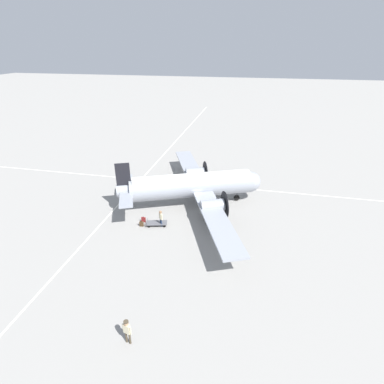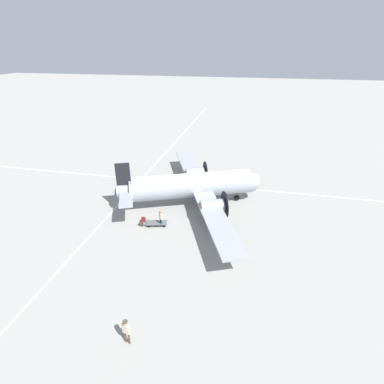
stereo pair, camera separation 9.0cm
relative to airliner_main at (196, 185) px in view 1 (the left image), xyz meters
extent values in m
plane|color=gray|center=(-0.39, -0.16, -2.48)|extent=(300.00, 300.00, 0.00)
cube|color=silver|center=(-0.39, 5.42, -2.48)|extent=(120.00, 0.16, 0.01)
cube|color=silver|center=(-8.79, -0.16, -2.48)|extent=(0.16, 120.00, 0.01)
cylinder|color=#9399A3|center=(-0.39, -0.16, -0.13)|extent=(13.83, 7.72, 2.50)
cylinder|color=white|center=(-0.39, -0.16, 0.56)|extent=(12.91, 6.77, 1.75)
sphere|color=#9399A3|center=(6.04, 2.55, -0.13)|extent=(2.38, 2.38, 2.38)
cylinder|color=#9399A3|center=(-6.82, -2.87, 0.00)|extent=(3.04, 2.33, 1.38)
cube|color=black|center=(-7.29, -3.07, 1.75)|extent=(1.47, 0.72, 2.88)
cube|color=#9399A3|center=(-7.13, -3.00, 0.12)|extent=(4.48, 8.19, 0.10)
cube|color=#9399A3|center=(0.55, 0.23, -0.44)|extent=(12.12, 24.79, 0.20)
cylinder|color=#9399A3|center=(-0.94, 4.39, -0.42)|extent=(2.73, 2.19, 1.38)
cylinder|color=black|center=(0.27, 4.90, -0.42)|extent=(1.16, 2.68, 2.89)
sphere|color=black|center=(0.38, 4.95, -0.42)|extent=(0.48, 0.48, 0.48)
cylinder|color=#9399A3|center=(2.49, -3.74, -0.42)|extent=(2.73, 2.19, 1.38)
cylinder|color=black|center=(3.69, -3.23, -0.42)|extent=(1.16, 2.68, 2.89)
sphere|color=black|center=(3.80, -3.19, -0.42)|extent=(0.48, 0.48, 0.48)
cylinder|color=#4C4C51|center=(-1.16, 4.30, -1.45)|extent=(0.18, 0.18, 0.96)
cylinder|color=black|center=(-1.16, 4.30, -1.93)|extent=(1.13, 0.70, 1.10)
cylinder|color=#4C4C51|center=(2.27, -3.83, -1.45)|extent=(0.18, 0.18, 0.96)
cylinder|color=black|center=(2.27, -3.83, -1.93)|extent=(1.13, 0.70, 1.10)
cylinder|color=#4C4C51|center=(4.63, 1.95, -1.69)|extent=(0.14, 0.14, 0.88)
cylinder|color=black|center=(4.63, 1.95, -2.13)|extent=(0.71, 0.44, 0.70)
cylinder|color=#473D2D|center=(-0.62, -18.63, -2.03)|extent=(0.13, 0.13, 0.90)
cylinder|color=#473D2D|center=(-0.37, -18.69, -2.03)|extent=(0.13, 0.13, 0.90)
cube|color=beige|center=(-0.49, -18.66, -1.24)|extent=(0.47, 0.30, 0.67)
sphere|color=tan|center=(-0.49, -18.66, -0.76)|extent=(0.30, 0.30, 0.30)
cylinder|color=beige|center=(-0.76, -18.60, -1.28)|extent=(0.10, 0.10, 0.64)
cylinder|color=beige|center=(-0.23, -18.72, -1.28)|extent=(0.10, 0.10, 0.64)
cube|color=black|center=(-0.47, -18.55, -1.16)|extent=(0.06, 0.02, 0.43)
cylinder|color=#473D2D|center=(-0.49, -18.66, -0.63)|extent=(0.38, 0.38, 0.07)
cylinder|color=navy|center=(-2.61, -5.27, -2.05)|extent=(0.13, 0.13, 0.87)
cylinder|color=navy|center=(-2.44, -5.45, -2.05)|extent=(0.13, 0.13, 0.87)
cube|color=beige|center=(-2.52, -5.36, -1.29)|extent=(0.43, 0.44, 0.65)
sphere|color=#8C6647|center=(-2.52, -5.36, -0.82)|extent=(0.29, 0.29, 0.29)
cylinder|color=beige|center=(-2.70, -5.17, -1.32)|extent=(0.10, 0.10, 0.62)
cylinder|color=beige|center=(-2.35, -5.55, -1.32)|extent=(0.10, 0.10, 0.62)
cube|color=maroon|center=(-4.57, -4.97, -2.20)|extent=(0.44, 0.14, 0.55)
cube|color=#551515|center=(-4.57, -4.97, -1.90)|extent=(0.16, 0.10, 0.02)
cube|color=#47331E|center=(-4.48, -5.80, -2.21)|extent=(0.40, 0.19, 0.53)
cube|color=#312315|center=(-4.48, -5.80, -1.92)|extent=(0.14, 0.13, 0.02)
cube|color=#56565B|center=(-3.00, -5.31, -2.18)|extent=(2.26, 1.48, 0.04)
cube|color=#56565B|center=(-3.98, -5.55, -1.94)|extent=(0.28, 0.98, 0.04)
cylinder|color=#56565B|center=(-4.10, -5.10, -2.05)|extent=(0.04, 0.04, 0.22)
cylinder|color=#56565B|center=(-3.87, -6.01, -2.05)|extent=(0.04, 0.04, 0.22)
cylinder|color=black|center=(-2.33, -4.73, -2.34)|extent=(0.29, 0.13, 0.28)
cylinder|color=black|center=(-2.14, -5.50, -2.34)|extent=(0.29, 0.13, 0.28)
cylinder|color=black|center=(-3.87, -5.11, -2.34)|extent=(0.29, 0.13, 0.28)
cylinder|color=black|center=(-3.67, -5.89, -2.34)|extent=(0.29, 0.13, 0.28)
camera|label=1|loc=(6.05, -30.19, 14.37)|focal=28.00mm
camera|label=2|loc=(6.14, -30.17, 14.37)|focal=28.00mm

